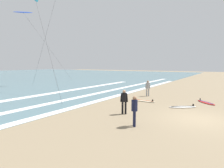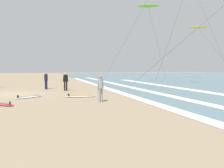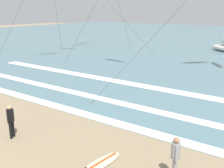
{
  "view_description": "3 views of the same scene",
  "coord_description": "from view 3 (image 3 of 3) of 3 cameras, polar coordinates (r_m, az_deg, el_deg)",
  "views": [
    {
      "loc": [
        -12.06,
        -1.59,
        3.24
      ],
      "look_at": [
        0.38,
        6.29,
        1.71
      ],
      "focal_mm": 30.62,
      "sensor_mm": 36.0,
      "label": 1
    },
    {
      "loc": [
        18.93,
        2.45,
        2.0
      ],
      "look_at": [
        0.16,
        8.11,
        0.62
      ],
      "focal_mm": 36.31,
      "sensor_mm": 36.0,
      "label": 2
    },
    {
      "loc": [
        8.96,
        -2.37,
        5.8
      ],
      "look_at": [
        2.29,
        7.22,
        2.5
      ],
      "focal_mm": 42.76,
      "sensor_mm": 36.0,
      "label": 3
    }
  ],
  "objects": [
    {
      "name": "wave_foam_shoreline",
      "position": [
        15.43,
        -6.13,
        -6.33
      ],
      "size": [
        50.17,
        0.74,
        0.01
      ],
      "primitive_type": "cube",
      "color": "white",
      "rests_on": "ocean_surface"
    },
    {
      "name": "wave_foam_mid_break",
      "position": [
        16.65,
        3.95,
        -4.59
      ],
      "size": [
        57.48,
        0.78,
        0.01
      ],
      "primitive_type": "cube",
      "color": "white",
      "rests_on": "ocean_surface"
    },
    {
      "name": "wave_foam_outer_break",
      "position": [
        20.35,
        9.75,
        -0.96
      ],
      "size": [
        36.08,
        1.06,
        0.01
      ],
      "primitive_type": "cube",
      "color": "white",
      "rests_on": "ocean_surface"
    },
    {
      "name": "surfer_background_far",
      "position": [
        13.17,
        -20.86,
        -6.89
      ],
      "size": [
        0.32,
        0.5,
        1.6
      ],
      "color": "black",
      "rests_on": "ground"
    },
    {
      "name": "surfer_left_near",
      "position": [
        9.76,
        13.42,
        -14.43
      ],
      "size": [
        0.33,
        0.49,
        1.6
      ],
      "color": "gray",
      "rests_on": "ground"
    },
    {
      "name": "surfboard_foreground_flat",
      "position": [
        10.78,
        -2.4,
        -16.5
      ],
      "size": [
        0.82,
        2.15,
        0.25
      ],
      "color": "beige",
      "rests_on": "ground"
    }
  ]
}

